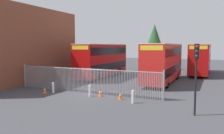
% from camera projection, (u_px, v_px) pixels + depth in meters
% --- Properties ---
extents(ground_plane, '(100.00, 100.00, 0.00)m').
position_uv_depth(ground_plane, '(126.00, 81.00, 26.84)').
color(ground_plane, '#3D3D42').
extents(depot_building_brick, '(8.24, 16.46, 8.58)m').
position_uv_depth(depot_building_brick, '(5.00, 45.00, 25.96)').
color(depot_building_brick, brown).
rests_on(depot_building_brick, ground).
extents(palisade_fence, '(14.37, 0.14, 2.35)m').
position_uv_depth(palisade_fence, '(84.00, 80.00, 19.89)').
color(palisade_fence, gray).
rests_on(palisade_fence, ground).
extents(double_decker_bus_near_gate, '(2.54, 10.81, 4.42)m').
position_uv_depth(double_decker_bus_near_gate, '(163.00, 61.00, 25.45)').
color(double_decker_bus_near_gate, red).
rests_on(double_decker_bus_near_gate, ground).
extents(double_decker_bus_behind_fence_left, '(2.54, 10.81, 4.42)m').
position_uv_depth(double_decker_bus_behind_fence_left, '(102.00, 59.00, 29.63)').
color(double_decker_bus_behind_fence_left, '#B70C0C').
rests_on(double_decker_bus_behind_fence_left, ground).
extents(double_decker_bus_behind_fence_right, '(2.54, 10.81, 4.42)m').
position_uv_depth(double_decker_bus_behind_fence_right, '(200.00, 58.00, 32.69)').
color(double_decker_bus_behind_fence_right, '#B70C0C').
rests_on(double_decker_bus_behind_fence_right, ground).
extents(bollard_near_left, '(0.20, 0.20, 0.95)m').
position_uv_depth(bollard_near_left, '(53.00, 88.00, 19.76)').
color(bollard_near_left, silver).
rests_on(bollard_near_left, ground).
extents(bollard_center_front, '(0.20, 0.20, 0.95)m').
position_uv_depth(bollard_center_front, '(90.00, 91.00, 18.42)').
color(bollard_center_front, silver).
rests_on(bollard_center_front, ground).
extents(bollard_near_right, '(0.20, 0.20, 0.95)m').
position_uv_depth(bollard_near_right, '(133.00, 97.00, 16.20)').
color(bollard_near_right, silver).
rests_on(bollard_near_right, ground).
extents(traffic_cone_by_gate, '(0.34, 0.34, 0.59)m').
position_uv_depth(traffic_cone_by_gate, '(100.00, 93.00, 18.44)').
color(traffic_cone_by_gate, orange).
rests_on(traffic_cone_by_gate, ground).
extents(traffic_cone_mid_forecourt, '(0.34, 0.34, 0.59)m').
position_uv_depth(traffic_cone_mid_forecourt, '(45.00, 90.00, 19.65)').
color(traffic_cone_mid_forecourt, orange).
rests_on(traffic_cone_mid_forecourt, ground).
extents(traffic_cone_near_kerb, '(0.34, 0.34, 0.59)m').
position_uv_depth(traffic_cone_near_kerb, '(120.00, 96.00, 17.37)').
color(traffic_cone_near_kerb, orange).
rests_on(traffic_cone_near_kerb, ground).
extents(traffic_light_kerbside, '(0.28, 0.33, 4.30)m').
position_uv_depth(traffic_light_kerbside, '(196.00, 66.00, 13.11)').
color(traffic_light_kerbside, black).
rests_on(traffic_light_kerbside, ground).
extents(tree_tall_back, '(3.61, 3.61, 7.96)m').
position_uv_depth(tree_tall_back, '(154.00, 39.00, 39.09)').
color(tree_tall_back, '#4C3823').
rests_on(tree_tall_back, ground).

